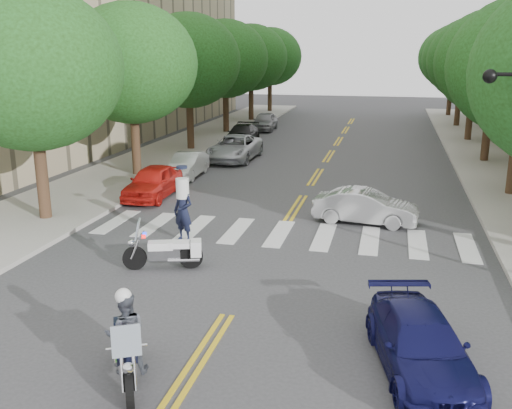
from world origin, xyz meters
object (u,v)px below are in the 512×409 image
(motorcycle_police, at_px, (126,339))
(sedan_blue, at_px, (420,344))
(motorcycle_parked, at_px, (170,251))
(officer_standing, at_px, (183,211))
(convertible, at_px, (365,207))

(motorcycle_police, relative_size, sedan_blue, 0.55)
(motorcycle_police, distance_m, sedan_blue, 5.74)
(motorcycle_parked, relative_size, officer_standing, 1.09)
(motorcycle_parked, bearing_deg, motorcycle_police, 175.47)
(motorcycle_police, bearing_deg, motorcycle_parked, -103.90)
(convertible, bearing_deg, sedan_blue, -164.50)
(motorcycle_police, relative_size, officer_standing, 1.06)
(convertible, distance_m, sedan_blue, 10.10)
(motorcycle_police, bearing_deg, officer_standing, -104.66)
(motorcycle_police, height_order, motorcycle_parked, motorcycle_police)
(officer_standing, height_order, sedan_blue, officer_standing)
(motorcycle_police, height_order, officer_standing, officer_standing)
(sedan_blue, bearing_deg, motorcycle_police, -177.09)
(officer_standing, distance_m, sedan_blue, 9.81)
(motorcycle_police, distance_m, convertible, 12.24)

